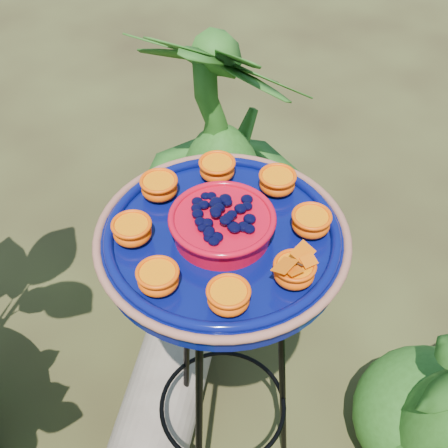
% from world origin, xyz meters
% --- Properties ---
extents(tripod_stand, '(0.34, 0.36, 0.89)m').
position_xyz_m(tripod_stand, '(0.10, -0.10, 0.54)').
color(tripod_stand, black).
rests_on(tripod_stand, ground).
extents(feeder_dish, '(0.47, 0.47, 0.11)m').
position_xyz_m(feeder_dish, '(0.10, -0.10, 0.93)').
color(feeder_dish, '#060C4F').
rests_on(feeder_dish, tripod_stand).
extents(driftwood_log, '(0.66, 0.57, 0.22)m').
position_xyz_m(driftwood_log, '(0.12, 0.16, 0.11)').
color(driftwood_log, gray).
rests_on(driftwood_log, ground).
extents(shrub_back_right, '(0.70, 0.70, 0.98)m').
position_xyz_m(shrub_back_right, '(0.60, 0.46, 0.49)').
color(shrub_back_right, '#234F15').
rests_on(shrub_back_right, ground).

